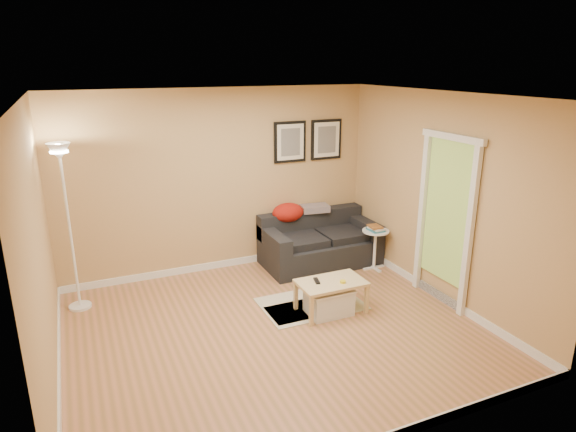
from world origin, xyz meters
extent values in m
plane|color=#B8744F|center=(0.00, 0.00, 0.00)|extent=(4.50, 4.50, 0.00)
plane|color=white|center=(0.00, 0.00, 2.60)|extent=(4.50, 4.50, 0.00)
plane|color=tan|center=(0.00, 2.00, 1.30)|extent=(4.50, 0.00, 4.50)
plane|color=tan|center=(0.00, -2.00, 1.30)|extent=(4.50, 0.00, 4.50)
plane|color=tan|center=(-2.25, 0.00, 1.30)|extent=(0.00, 4.00, 4.00)
plane|color=tan|center=(2.25, 0.00, 1.30)|extent=(0.00, 4.00, 4.00)
cube|color=white|center=(0.00, 1.99, 0.05)|extent=(4.50, 0.02, 0.10)
cube|color=white|center=(-2.24, 0.00, 0.05)|extent=(0.02, 4.00, 0.10)
cube|color=white|center=(2.24, 0.00, 0.05)|extent=(0.02, 4.00, 0.10)
cube|color=beige|center=(0.67, 0.39, 0.01)|extent=(1.25, 0.85, 0.01)
cube|color=#668C4C|center=(0.42, 0.29, 0.01)|extent=(0.70, 0.50, 0.01)
cube|color=black|center=(0.63, 0.19, 0.41)|extent=(0.09, 0.17, 0.02)
cylinder|color=yellow|center=(0.90, 0.03, 0.42)|extent=(0.07, 0.07, 0.03)
camera|label=1|loc=(-1.89, -4.66, 2.93)|focal=31.00mm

